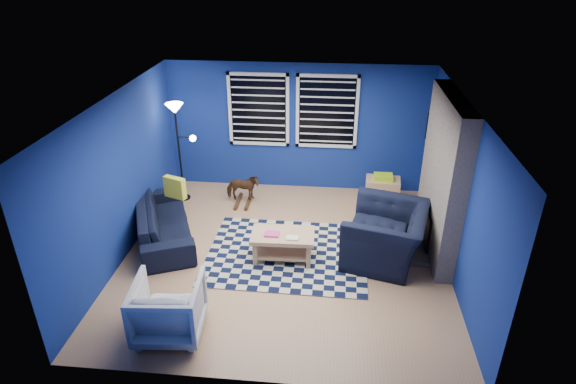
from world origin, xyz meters
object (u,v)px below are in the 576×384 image
object	(u,v)px
tv	(432,134)
armchair_bent	(169,308)
sofa	(163,222)
coffee_table	(283,241)
floor_lamp	(177,122)
rocking_horse	(243,188)
cabinet	(382,191)
armchair_big	(385,235)

from	to	relation	value
tv	armchair_bent	size ratio (longest dim) A/B	1.18
sofa	coffee_table	bearing A→B (deg)	-124.99
armchair_bent	floor_lamp	world-z (taller)	floor_lamp
rocking_horse	coffee_table	distance (m)	1.99
tv	cabinet	size ratio (longest dim) A/B	1.52
rocking_horse	coffee_table	world-z (taller)	rocking_horse
sofa	rocking_horse	bearing A→B (deg)	-62.73
armchair_big	armchair_bent	size ratio (longest dim) A/B	1.56
coffee_table	rocking_horse	bearing A→B (deg)	118.39
tv	sofa	world-z (taller)	tv
armchair_big	cabinet	distance (m)	1.80
armchair_big	cabinet	size ratio (longest dim) A/B	2.00
sofa	armchair_bent	distance (m)	2.31
tv	armchair_big	distance (m)	2.32
sofa	tv	bearing A→B (deg)	-92.82
armchair_bent	coffee_table	bearing A→B (deg)	-130.08
armchair_bent	floor_lamp	size ratio (longest dim) A/B	0.45
cabinet	floor_lamp	world-z (taller)	floor_lamp
armchair_big	tv	bearing A→B (deg)	169.34
sofa	coffee_table	world-z (taller)	sofa
sofa	armchair_bent	xyz separation A→B (m)	(0.80, -2.17, 0.08)
armchair_big	coffee_table	world-z (taller)	armchair_big
tv	floor_lamp	size ratio (longest dim) A/B	0.53
armchair_bent	coffee_table	xyz separation A→B (m)	(1.23, 1.73, -0.05)
cabinet	floor_lamp	bearing A→B (deg)	-173.33
coffee_table	tv	bearing A→B (deg)	40.27
tv	coffee_table	distance (m)	3.40
armchair_bent	floor_lamp	xyz separation A→B (m)	(-0.87, 3.58, 1.17)
armchair_bent	cabinet	distance (m)	4.71
tv	cabinet	distance (m)	1.39
armchair_big	armchair_bent	bearing A→B (deg)	-41.33
rocking_horse	armchair_big	bearing A→B (deg)	-127.41
sofa	rocking_horse	xyz separation A→B (m)	(1.09, 1.32, 0.03)
armchair_big	cabinet	world-z (taller)	armchair_big
sofa	floor_lamp	size ratio (longest dim) A/B	1.09
coffee_table	cabinet	size ratio (longest dim) A/B	1.48
coffee_table	floor_lamp	world-z (taller)	floor_lamp
rocking_horse	cabinet	size ratio (longest dim) A/B	0.94
coffee_table	cabinet	world-z (taller)	cabinet
coffee_table	floor_lamp	bearing A→B (deg)	138.88
armchair_big	cabinet	xyz separation A→B (m)	(0.10, 1.80, -0.16)
tv	coffee_table	size ratio (longest dim) A/B	1.03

